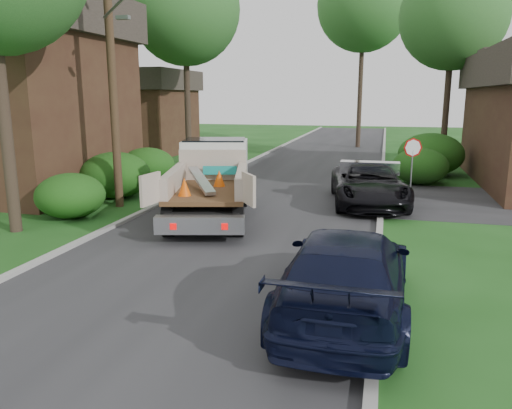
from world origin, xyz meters
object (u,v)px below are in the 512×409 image
object	(u,v)px
tree_center_far	(364,5)
flatbed_truck	(212,174)
house_left_near	(2,92)
house_left_far	(137,111)
tree_left_far	(185,10)
navy_suv	(346,272)
tree_left_back	(43,3)
utility_pole	(112,65)
tree_right_far	(453,17)
stop_sign	(412,156)
black_pickup	(369,184)

from	to	relation	value
tree_center_far	flatbed_truck	distance (m)	27.05
house_left_near	house_left_far	bearing A→B (deg)	95.71
tree_left_far	navy_suv	xyz separation A→B (m)	(11.02, -19.50, -8.16)
tree_left_back	navy_suv	bearing A→B (deg)	-41.49
utility_pole	tree_right_far	size ratio (longest dim) A/B	0.87
tree_center_far	navy_suv	bearing A→B (deg)	-87.32
stop_sign	tree_center_far	distance (m)	23.15
house_left_near	flatbed_truck	xyz separation A→B (m)	(10.24, -2.00, -2.91)
house_left_near	utility_pole	bearing A→B (deg)	-17.20
tree_right_far	flatbed_truck	bearing A→B (deg)	-121.69
house_left_far	tree_left_back	xyz separation A→B (m)	(-0.50, -9.00, 5.93)
flatbed_truck	house_left_near	bearing A→B (deg)	154.77
tree_right_far	tree_center_far	size ratio (longest dim) A/B	0.79
stop_sign	black_pickup	xyz separation A→B (m)	(-1.60, -1.35, -0.99)
tree_left_back	tree_center_far	xyz separation A→B (m)	(16.00, 17.00, 2.00)
stop_sign	tree_left_back	size ratio (longest dim) A/B	0.21
tree_left_far	flatbed_truck	distance (m)	15.33
tree_left_far	navy_suv	distance (m)	23.84
tree_left_far	house_left_near	bearing A→B (deg)	-114.23
tree_left_back	black_pickup	xyz separation A→B (m)	(17.60, -5.35, -8.18)
tree_left_back	navy_suv	world-z (taller)	tree_left_back
tree_right_far	house_left_near	bearing A→B (deg)	-146.31
tree_left_back	flatbed_truck	xyz separation A→B (m)	(12.24, -8.00, -7.60)
tree_left_far	black_pickup	xyz separation A→B (m)	(11.10, -9.35, -8.19)
tree_left_back	black_pickup	world-z (taller)	tree_left_back
utility_pole	flatbed_truck	distance (m)	5.32
utility_pole	tree_center_far	world-z (taller)	tree_center_far
stop_sign	tree_center_far	world-z (taller)	tree_center_far
house_left_far	tree_left_back	size ratio (longest dim) A/B	0.63
utility_pole	house_left_near	world-z (taller)	utility_pole
tree_right_far	tree_left_back	distance (m)	22.62
flatbed_truck	navy_suv	xyz separation A→B (m)	(5.28, -7.50, -0.55)
house_left_near	tree_center_far	world-z (taller)	tree_center_far
utility_pole	tree_left_far	bearing A→B (deg)	99.54
house_left_far	flatbed_truck	bearing A→B (deg)	-55.38
flatbed_truck	utility_pole	bearing A→B (deg)	166.09
tree_center_far	tree_left_far	bearing A→B (deg)	-126.16
flatbed_truck	navy_suv	size ratio (longest dim) A/B	1.25
house_left_near	tree_left_back	xyz separation A→B (m)	(-2.00, 6.00, 4.70)
stop_sign	tree_right_far	world-z (taller)	tree_right_far
black_pickup	tree_left_far	bearing A→B (deg)	131.62
house_left_near	house_left_far	size ratio (longest dim) A/B	1.29
house_left_far	tree_left_far	size ratio (longest dim) A/B	0.62
utility_pole	tree_right_far	distance (m)	20.12
tree_center_far	black_pickup	size ratio (longest dim) A/B	2.56
utility_pole	tree_left_back	world-z (taller)	tree_left_back
navy_suv	house_left_far	bearing A→B (deg)	-54.38
utility_pole	flatbed_truck	bearing A→B (deg)	0.25
utility_pole	tree_left_back	xyz separation A→B (m)	(-8.52, 8.02, 3.80)
house_left_near	black_pickup	size ratio (longest dim) A/B	1.71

